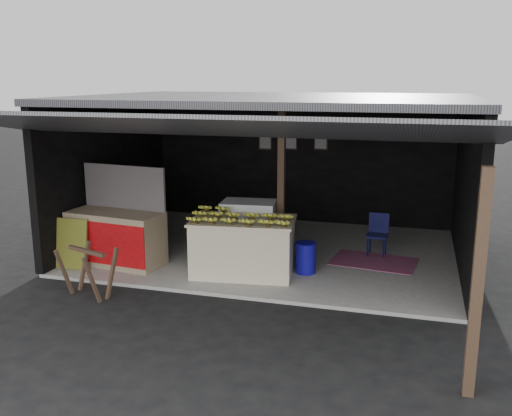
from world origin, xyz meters
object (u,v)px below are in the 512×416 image
(neighbor_stall, at_px, (116,235))
(sawhorse, at_px, (88,267))
(banana_table, at_px, (243,246))
(white_crate, at_px, (249,230))
(water_barrel, at_px, (306,259))
(plastic_chair, at_px, (378,231))

(neighbor_stall, height_order, sawhorse, neighbor_stall)
(sawhorse, bearing_deg, banana_table, 56.03)
(banana_table, relative_size, white_crate, 1.71)
(banana_table, bearing_deg, water_barrel, 10.86)
(banana_table, height_order, white_crate, white_crate)
(neighbor_stall, height_order, plastic_chair, neighbor_stall)
(white_crate, distance_m, sawhorse, 3.05)
(neighbor_stall, xyz_separation_m, sawhorse, (0.33, -1.47, -0.09))
(neighbor_stall, bearing_deg, white_crate, 29.44)
(sawhorse, height_order, plastic_chair, plastic_chair)
(sawhorse, bearing_deg, white_crate, 70.30)
(plastic_chair, bearing_deg, banana_table, -136.76)
(plastic_chair, bearing_deg, water_barrel, -124.32)
(water_barrel, distance_m, plastic_chair, 1.80)
(white_crate, height_order, neighbor_stall, neighbor_stall)
(banana_table, bearing_deg, plastic_chair, 31.81)
(water_barrel, xyz_separation_m, plastic_chair, (1.11, 1.39, 0.21))
(neighbor_stall, bearing_deg, banana_table, 8.93)
(neighbor_stall, distance_m, plastic_chair, 4.85)
(white_crate, height_order, sawhorse, white_crate)
(white_crate, distance_m, plastic_chair, 2.45)
(white_crate, bearing_deg, sawhorse, -133.99)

